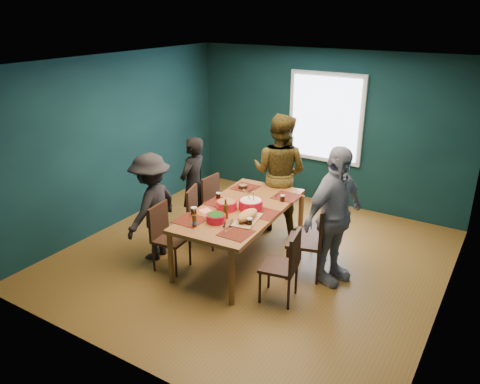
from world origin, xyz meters
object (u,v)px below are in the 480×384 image
object	(u,v)px
person_right	(334,216)
bowl_salad	(227,205)
chair_right_near	(286,261)
bowl_herbs	(216,218)
person_near_left	(152,207)
cutting_board	(247,216)
dining_table	(241,213)
chair_right_far	(325,226)
bowl_dumpling	(251,204)
person_far_left	(193,185)
chair_left_mid	(199,212)
person_back	(279,173)
chair_right_mid	(313,236)
chair_left_far	(216,200)
chair_left_near	(165,232)

from	to	relation	value
person_right	bowl_salad	xyz separation A→B (m)	(-1.40, -0.31, -0.05)
chair_right_near	bowl_herbs	distance (m)	1.05
person_near_left	cutting_board	world-z (taller)	person_near_left
dining_table	person_near_left	xyz separation A→B (m)	(-1.11, -0.55, 0.04)
chair_right_far	bowl_salad	bearing A→B (deg)	-143.82
bowl_dumpling	person_far_left	bearing A→B (deg)	162.86
chair_left_mid	bowl_herbs	bearing A→B (deg)	-57.65
chair_right_far	cutting_board	world-z (taller)	cutting_board
bowl_salad	person_back	bearing A→B (deg)	85.71
chair_right_near	cutting_board	bearing A→B (deg)	149.75
chair_left_mid	person_right	size ratio (longest dim) A/B	0.49
chair_left_mid	bowl_herbs	world-z (taller)	bowl_herbs
chair_right_mid	person_far_left	xyz separation A→B (m)	(-2.14, 0.29, 0.17)
chair_right_mid	person_back	bearing A→B (deg)	118.70
chair_left_far	cutting_board	size ratio (longest dim) A/B	1.44
chair_left_near	bowl_salad	xyz separation A→B (m)	(0.62, 0.56, 0.33)
dining_table	person_near_left	distance (m)	1.24
person_right	bowl_dumpling	distance (m)	1.13
dining_table	chair_left_far	xyz separation A→B (m)	(-0.82, 0.57, -0.20)
person_right	cutting_board	distance (m)	1.09
dining_table	chair_left_far	world-z (taller)	chair_left_far
chair_right_near	person_back	bearing A→B (deg)	109.04
chair_left_far	person_back	distance (m)	1.08
person_back	bowl_herbs	world-z (taller)	person_back
chair_right_mid	bowl_salad	xyz separation A→B (m)	(-1.16, -0.27, 0.27)
dining_table	person_back	distance (m)	1.23
chair_left_near	chair_left_far	bearing A→B (deg)	86.15
chair_right_far	person_far_left	world-z (taller)	person_far_left
chair_right_far	person_right	world-z (taller)	person_right
person_far_left	dining_table	bearing A→B (deg)	66.66
chair_left_near	person_far_left	world-z (taller)	person_far_left
chair_right_mid	person_back	size ratio (longest dim) A/B	0.54
chair_left_mid	person_far_left	world-z (taller)	person_far_left
chair_right_far	chair_right_mid	bearing A→B (deg)	-83.14
dining_table	bowl_dumpling	bearing A→B (deg)	12.49
chair_left_near	person_back	world-z (taller)	person_back
chair_right_far	person_right	bearing A→B (deg)	-54.05
chair_left_far	person_near_left	bearing A→B (deg)	-101.16
dining_table	bowl_salad	xyz separation A→B (m)	(-0.15, -0.13, 0.14)
dining_table	chair_left_mid	size ratio (longest dim) A/B	2.42
chair_left_far	chair_right_far	distance (m)	1.80
bowl_dumpling	cutting_board	bearing A→B (deg)	-66.25
dining_table	chair_left_near	size ratio (longest dim) A/B	2.38
chair_right_near	person_right	distance (m)	0.86
chair_left_near	person_back	distance (m)	2.08
chair_right_far	person_far_left	xyz separation A→B (m)	(-2.11, -0.17, 0.24)
chair_right_far	person_back	size ratio (longest dim) A/B	0.48
dining_table	person_near_left	world-z (taller)	person_near_left
person_back	person_near_left	distance (m)	2.07
chair_left_near	chair_right_near	bearing A→B (deg)	-1.22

